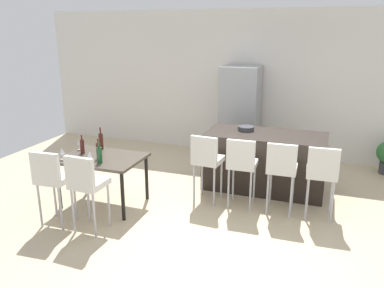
# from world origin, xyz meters

# --- Properties ---
(ground_plane) EXTENTS (10.00, 10.00, 0.00)m
(ground_plane) POSITION_xyz_m (0.00, 0.00, 0.00)
(ground_plane) COLOR #C6B28E
(back_wall) EXTENTS (10.00, 0.12, 2.90)m
(back_wall) POSITION_xyz_m (0.00, 2.72, 1.45)
(back_wall) COLOR silver
(back_wall) RESTS_ON ground_plane
(kitchen_island) EXTENTS (1.89, 0.90, 0.92)m
(kitchen_island) POSITION_xyz_m (0.26, 0.89, 0.46)
(kitchen_island) COLOR black
(kitchen_island) RESTS_ON ground_plane
(bar_chair_left) EXTENTS (0.43, 0.43, 1.05)m
(bar_chair_left) POSITION_xyz_m (-0.47, 0.06, 0.70)
(bar_chair_left) COLOR silver
(bar_chair_left) RESTS_ON ground_plane
(bar_chair_middle) EXTENTS (0.41, 0.41, 1.05)m
(bar_chair_middle) POSITION_xyz_m (0.06, 0.06, 0.70)
(bar_chair_middle) COLOR silver
(bar_chair_middle) RESTS_ON ground_plane
(bar_chair_right) EXTENTS (0.41, 0.41, 1.05)m
(bar_chair_right) POSITION_xyz_m (0.62, 0.06, 0.70)
(bar_chair_right) COLOR silver
(bar_chair_right) RESTS_ON ground_plane
(bar_chair_far) EXTENTS (0.42, 0.42, 1.05)m
(bar_chair_far) POSITION_xyz_m (1.15, 0.06, 0.70)
(bar_chair_far) COLOR silver
(bar_chair_far) RESTS_ON ground_plane
(dining_table) EXTENTS (1.16, 0.85, 0.74)m
(dining_table) POSITION_xyz_m (-1.88, -0.52, 0.66)
(dining_table) COLOR #4C4238
(dining_table) RESTS_ON ground_plane
(dining_chair_near) EXTENTS (0.42, 0.42, 1.05)m
(dining_chair_near) POSITION_xyz_m (-2.13, -1.31, 0.70)
(dining_chair_near) COLOR silver
(dining_chair_near) RESTS_ON ground_plane
(dining_chair_far) EXTENTS (0.41, 0.41, 1.05)m
(dining_chair_far) POSITION_xyz_m (-1.62, -1.31, 0.70)
(dining_chair_far) COLOR silver
(dining_chair_far) RESTS_ON ground_plane
(wine_bottle_inner) EXTENTS (0.06, 0.06, 0.29)m
(wine_bottle_inner) POSITION_xyz_m (-1.89, -0.59, 0.86)
(wine_bottle_inner) COLOR #471E19
(wine_bottle_inner) RESTS_ON dining_table
(wine_bottle_near) EXTENTS (0.07, 0.07, 0.34)m
(wine_bottle_near) POSITION_xyz_m (-2.10, -0.18, 0.87)
(wine_bottle_near) COLOR #471E19
(wine_bottle_near) RESTS_ON dining_table
(wine_bottle_middle) EXTENTS (0.06, 0.06, 0.28)m
(wine_bottle_middle) POSITION_xyz_m (-2.24, -0.47, 0.85)
(wine_bottle_middle) COLOR #471E19
(wine_bottle_middle) RESTS_ON dining_table
(wine_bottle_end) EXTENTS (0.07, 0.07, 0.30)m
(wine_bottle_end) POSITION_xyz_m (-1.77, -0.75, 0.86)
(wine_bottle_end) COLOR #194723
(wine_bottle_end) RESTS_ON dining_table
(wine_glass_left) EXTENTS (0.07, 0.07, 0.17)m
(wine_glass_left) POSITION_xyz_m (-2.34, -0.81, 0.86)
(wine_glass_left) COLOR silver
(wine_glass_left) RESTS_ON dining_table
(wine_glass_right) EXTENTS (0.07, 0.07, 0.17)m
(wine_glass_right) POSITION_xyz_m (-1.88, -0.82, 0.86)
(wine_glass_right) COLOR silver
(wine_glass_right) RESTS_ON dining_table
(wine_glass_far) EXTENTS (0.07, 0.07, 0.17)m
(wine_glass_far) POSITION_xyz_m (-2.39, -0.33, 0.86)
(wine_glass_far) COLOR silver
(wine_glass_far) RESTS_ON dining_table
(refrigerator) EXTENTS (0.72, 0.68, 1.84)m
(refrigerator) POSITION_xyz_m (-0.48, 2.28, 0.92)
(refrigerator) COLOR #939699
(refrigerator) RESTS_ON ground_plane
(fruit_bowl) EXTENTS (0.27, 0.27, 0.07)m
(fruit_bowl) POSITION_xyz_m (-0.09, 0.99, 0.96)
(fruit_bowl) COLOR #333338
(fruit_bowl) RESTS_ON kitchen_island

